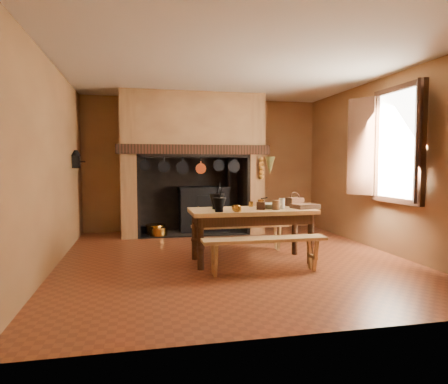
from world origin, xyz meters
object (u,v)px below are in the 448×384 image
object	(u,v)px
iron_range	(204,208)
wicker_basket	(295,201)
coffee_grinder	(261,205)
mixing_bowl	(271,206)
bench_front	(265,247)
work_table	(252,217)

from	to	relation	value
iron_range	wicker_basket	bearing A→B (deg)	-67.61
coffee_grinder	iron_range	bearing A→B (deg)	119.96
iron_range	mixing_bowl	distance (m)	2.76
bench_front	coffee_grinder	distance (m)	0.72
mixing_bowl	wicker_basket	bearing A→B (deg)	25.70
mixing_bowl	bench_front	bearing A→B (deg)	-115.16
work_table	bench_front	distance (m)	0.69
work_table	wicker_basket	world-z (taller)	wicker_basket
iron_range	bench_front	size ratio (longest dim) A/B	0.98
wicker_basket	work_table	bearing A→B (deg)	-178.37
iron_range	work_table	xyz separation A→B (m)	(0.26, -2.70, 0.16)
work_table	mixing_bowl	bearing A→B (deg)	3.45
work_table	wicker_basket	distance (m)	0.81
iron_range	work_table	distance (m)	2.72
bench_front	wicker_basket	size ratio (longest dim) A/B	6.09
work_table	coffee_grinder	bearing A→B (deg)	-42.32
coffee_grinder	wicker_basket	bearing A→B (deg)	49.91
bench_front	mixing_bowl	xyz separation A→B (m)	(0.30, 0.64, 0.46)
work_table	coffee_grinder	xyz separation A→B (m)	(0.11, -0.10, 0.19)
bench_front	mixing_bowl	world-z (taller)	mixing_bowl
iron_range	wicker_basket	size ratio (longest dim) A/B	5.97
bench_front	coffee_grinder	bearing A→B (deg)	78.21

